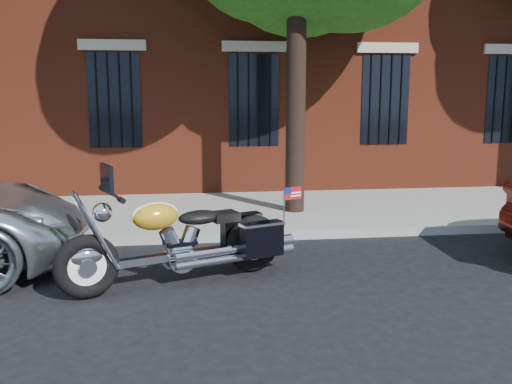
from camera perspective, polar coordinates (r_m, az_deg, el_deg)
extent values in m
plane|color=black|center=(8.05, 4.40, -7.19)|extent=(120.00, 120.00, 0.00)
cube|color=gray|center=(9.34, 2.67, -4.29)|extent=(40.00, 0.16, 0.15)
cube|color=gray|center=(11.15, 0.97, -1.94)|extent=(40.00, 3.60, 0.15)
cube|color=black|center=(12.74, -0.23, 9.17)|extent=(1.10, 0.14, 2.00)
cube|color=#B2A893|center=(12.75, -0.22, 14.34)|extent=(1.40, 0.20, 0.22)
cylinder|color=black|center=(12.66, -0.19, 9.16)|extent=(0.04, 0.04, 2.00)
cylinder|color=black|center=(10.64, 4.01, 10.62)|extent=(0.36, 0.36, 5.00)
torus|color=black|center=(6.89, -16.57, -7.16)|extent=(0.78, 0.43, 0.77)
torus|color=black|center=(7.60, -0.26, -5.16)|extent=(0.78, 0.43, 0.77)
cylinder|color=white|center=(6.89, -16.57, -7.16)|extent=(0.56, 0.27, 0.57)
cylinder|color=white|center=(7.60, -0.26, -5.16)|extent=(0.56, 0.27, 0.57)
ellipsoid|color=white|center=(6.86, -16.61, -6.25)|extent=(0.43, 0.28, 0.22)
ellipsoid|color=#F2A31A|center=(7.56, -0.26, -4.16)|extent=(0.43, 0.29, 0.22)
cube|color=white|center=(7.18, -8.00, -6.35)|extent=(1.65, 0.71, 0.09)
cylinder|color=white|center=(7.20, -7.56, -6.47)|extent=(0.41, 0.32, 0.37)
cylinder|color=white|center=(7.23, -2.72, -6.23)|extent=(1.37, 0.60, 0.10)
ellipsoid|color=#F2A31A|center=(6.97, -10.04, -2.43)|extent=(0.64, 0.51, 0.33)
ellipsoid|color=black|center=(7.18, -5.68, -2.53)|extent=(0.63, 0.50, 0.18)
cube|color=black|center=(7.81, -1.51, -3.80)|extent=(0.58, 0.36, 0.43)
cube|color=black|center=(7.29, 0.60, -4.77)|extent=(0.58, 0.36, 0.43)
cylinder|color=white|center=(6.77, -14.26, -0.19)|extent=(0.35, 0.85, 0.04)
sphere|color=white|center=(6.78, -15.12, -1.98)|extent=(0.29, 0.29, 0.23)
cube|color=black|center=(6.73, -14.70, 1.31)|extent=(0.20, 0.44, 0.32)
cube|color=red|center=(7.34, 3.67, -0.13)|extent=(0.24, 0.10, 0.16)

